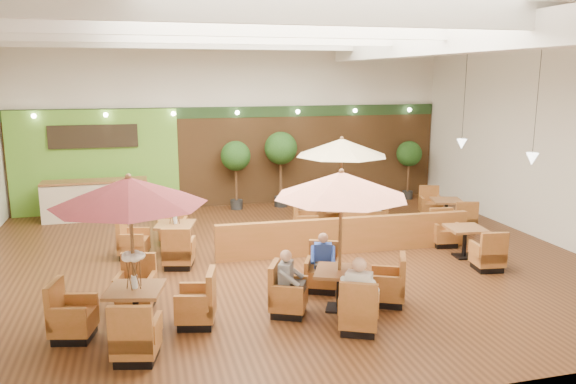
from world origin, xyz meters
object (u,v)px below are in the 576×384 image
object	(u,v)px
service_counter	(96,200)
topiary_2	(409,156)
table_0	(131,227)
table_2	(341,169)
booth_divider	(346,235)
table_1	(341,215)
diner_2	(288,276)
topiary_0	(236,159)
table_4	(464,243)
diner_0	(359,288)
diner_4	(374,206)
diner_3	(354,217)
table_3	(165,237)
table_5	(446,212)
diner_1	(323,255)
topiary_1	(281,151)

from	to	relation	value
service_counter	topiary_2	xyz separation A→B (m)	(10.26, 0.20, 0.92)
table_0	table_2	world-z (taller)	table_0
booth_divider	topiary_2	bearing A→B (deg)	52.74
table_1	diner_2	world-z (taller)	table_1
topiary_0	topiary_2	distance (m)	6.01
diner_2	table_1	bearing A→B (deg)	116.56
table_2	topiary_2	xyz separation A→B (m)	(3.80, 3.65, -0.31)
table_4	diner_2	size ratio (longest dim) A/B	3.38
topiary_0	diner_2	distance (m)	8.35
service_counter	topiary_2	world-z (taller)	topiary_2
diner_0	diner_2	size ratio (longest dim) A/B	1.15
table_4	diner_4	xyz separation A→B (m)	(-1.20, 2.55, 0.39)
service_counter	booth_divider	bearing A→B (deg)	-39.40
table_0	diner_3	bearing A→B (deg)	48.34
table_3	topiary_2	distance (m)	9.51
diner_0	table_5	bearing A→B (deg)	83.49
diner_1	topiary_2	bearing A→B (deg)	-108.84
topiary_1	diner_1	distance (m)	7.48
table_1	topiary_2	distance (m)	9.96
table_3	booth_divider	bearing A→B (deg)	1.80
table_2	diner_4	distance (m)	1.44
diner_2	diner_3	bearing A→B (deg)	170.58
booth_divider	table_3	distance (m)	4.33
booth_divider	table_2	world-z (taller)	table_2
table_0	diner_4	size ratio (longest dim) A/B	3.61
diner_4	diner_3	bearing A→B (deg)	144.23
table_5	topiary_0	world-z (taller)	topiary_0
table_0	service_counter	bearing A→B (deg)	111.57
table_1	table_0	bearing A→B (deg)	-154.95
diner_1	table_3	bearing A→B (deg)	-28.31
table_2	diner_2	distance (m)	5.46
topiary_0	topiary_2	xyz separation A→B (m)	(6.01, 0.00, -0.14)
table_0	table_2	size ratio (longest dim) A/B	1.02
service_counter	booth_divider	distance (m)	7.83
booth_divider	topiary_2	distance (m)	6.75
table_0	diner_4	xyz separation A→B (m)	(6.26, 4.67, -1.07)
diner_4	booth_divider	bearing A→B (deg)	147.16
table_0	diner_2	world-z (taller)	table_0
table_2	booth_divider	bearing A→B (deg)	-93.02
topiary_2	table_2	bearing A→B (deg)	-136.20
service_counter	diner_3	world-z (taller)	service_counter
booth_divider	diner_3	bearing A→B (deg)	55.69
service_counter	topiary_1	distance (m)	5.86
topiary_1	service_counter	bearing A→B (deg)	-178.00
topiary_1	diner_2	bearing A→B (deg)	-103.14
table_2	table_3	world-z (taller)	table_2
topiary_0	diner_1	world-z (taller)	topiary_0
booth_divider	diner_3	xyz separation A→B (m)	(0.40, 0.55, 0.29)
table_2	diner_3	distance (m)	1.45
table_2	topiary_1	xyz separation A→B (m)	(-0.73, 3.65, 0.02)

